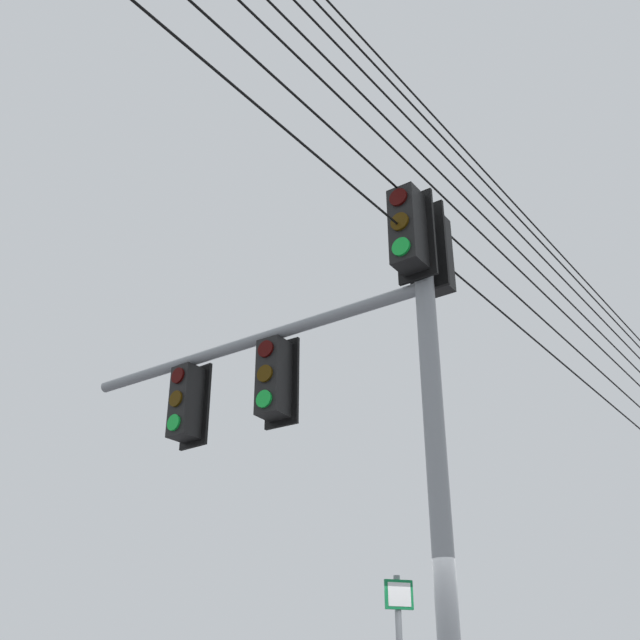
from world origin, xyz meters
TOP-DOWN VIEW (x-y plane):
  - signal_mast_assembly at (0.86, 0.50)m, footprint 5.02×1.46m
  - overhead_wire_span at (-0.45, -0.49)m, footprint 6.38×26.27m

SIDE VIEW (x-z plane):
  - signal_mast_assembly at x=0.86m, z-range 1.35..7.62m
  - overhead_wire_span at x=-0.45m, z-range 5.52..8.27m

